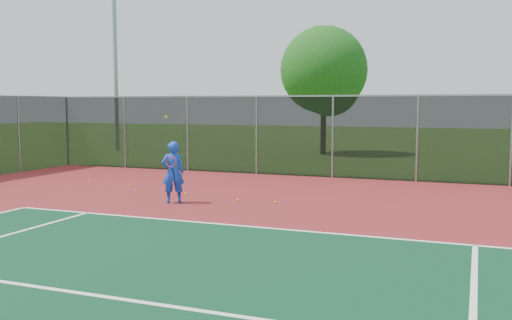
{
  "coord_description": "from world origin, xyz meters",
  "views": [
    {
      "loc": [
        1.98,
        -8.45,
        2.72
      ],
      "look_at": [
        -3.28,
        5.0,
        1.3
      ],
      "focal_mm": 40.0,
      "sensor_mm": 36.0,
      "label": 1
    }
  ],
  "objects": [
    {
      "name": "practice_ball_2",
      "position": [
        -8.72,
        7.43,
        0.06
      ],
      "size": [
        0.07,
        0.07,
        0.07
      ],
      "primitive_type": "sphere",
      "color": "yellow",
      "rests_on": "court_apron"
    },
    {
      "name": "practice_ball_1",
      "position": [
        -3.12,
        6.04,
        0.06
      ],
      "size": [
        0.07,
        0.07,
        0.07
      ],
      "primitive_type": "sphere",
      "color": "yellow",
      "rests_on": "court_apron"
    },
    {
      "name": "floodlight_nw",
      "position": [
        -17.9,
        19.86,
        6.67
      ],
      "size": [
        0.9,
        0.4,
        11.8
      ],
      "color": "gray",
      "rests_on": "ground"
    },
    {
      "name": "tennis_player",
      "position": [
        -5.77,
        5.12,
        0.87
      ],
      "size": [
        0.74,
        0.76,
        2.38
      ],
      "color": "blue",
      "rests_on": "court_apron"
    },
    {
      "name": "court_apron",
      "position": [
        0.0,
        2.0,
        0.01
      ],
      "size": [
        30.0,
        20.0,
        0.02
      ],
      "primitive_type": "cube",
      "color": "maroon",
      "rests_on": "ground"
    },
    {
      "name": "practice_ball_0",
      "position": [
        -6.1,
        6.45,
        0.06
      ],
      "size": [
        0.07,
        0.07,
        0.07
      ],
      "primitive_type": "sphere",
      "color": "yellow",
      "rests_on": "court_apron"
    },
    {
      "name": "tree_back_left",
      "position": [
        -5.84,
        21.8,
        4.35
      ],
      "size": [
        4.72,
        4.72,
        6.93
      ],
      "color": "#362213",
      "rests_on": "ground"
    },
    {
      "name": "fence_back",
      "position": [
        0.0,
        12.0,
        1.56
      ],
      "size": [
        30.0,
        0.06,
        3.03
      ],
      "color": "black",
      "rests_on": "court_apron"
    },
    {
      "name": "practice_ball_6",
      "position": [
        -10.47,
        7.68,
        0.06
      ],
      "size": [
        0.07,
        0.07,
        0.07
      ],
      "primitive_type": "sphere",
      "color": "yellow",
      "rests_on": "court_apron"
    },
    {
      "name": "ground",
      "position": [
        0.0,
        0.0,
        0.0
      ],
      "size": [
        120.0,
        120.0,
        0.0
      ],
      "primitive_type": "plane",
      "color": "#315518",
      "rests_on": "ground"
    },
    {
      "name": "practice_ball_5",
      "position": [
        -4.19,
        5.95,
        0.06
      ],
      "size": [
        0.07,
        0.07,
        0.07
      ],
      "primitive_type": "sphere",
      "color": "yellow",
      "rests_on": "court_apron"
    }
  ]
}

